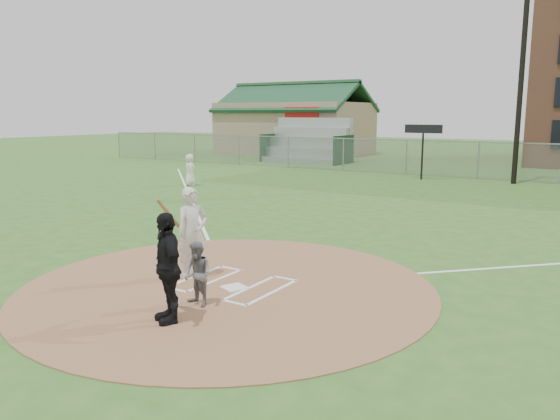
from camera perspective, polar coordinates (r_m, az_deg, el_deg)
The scene contains 14 objects.
ground at distance 11.31m, azimuth -5.46°, elevation -8.00°, with size 140.00×140.00×0.00m, color #315F20.
dirt_circle at distance 11.31m, azimuth -5.46°, elevation -7.95°, with size 8.40×8.40×0.02m, color #9A6948.
home_plate at distance 11.15m, azimuth -4.79°, elevation -8.07°, with size 0.44×0.44×0.03m, color white.
foul_line_third at distance 23.70m, azimuth -9.42°, elevation 1.44°, with size 0.10×24.00×0.01m, color white.
catcher at distance 10.10m, azimuth -8.61°, elevation -6.64°, with size 0.58×0.45×1.19m, color slate.
umpire at distance 9.36m, azimuth -11.69°, elevation -5.89°, with size 1.10×0.46×1.88m, color black.
ondeck_player at distance 27.17m, azimuth -9.39°, elevation 4.16°, with size 0.76×0.49×1.55m, color white.
batters_boxes at distance 11.42m, azimuth -5.00°, elevation -7.69°, with size 2.08×1.88×0.01m.
batter_at_plate at distance 11.75m, azimuth -9.13°, elevation -2.36°, with size 0.71×1.12×1.95m.
outfield_fence at distance 31.30m, azimuth 20.00°, elevation 4.90°, with size 56.08×0.08×2.03m.
bleachers at distance 39.89m, azimuth 2.77°, elevation 7.29°, with size 6.08×3.20×3.20m.
clubhouse at distance 48.25m, azimuth 1.57°, elevation 8.72°, with size 12.20×8.71×6.23m.
light_pole at distance 30.01m, azimuth 24.10°, elevation 15.15°, with size 1.20×0.30×12.22m.
scoreboard_sign at distance 30.12m, azimuth 14.73°, elevation 7.61°, with size 2.00×0.10×2.93m.
Camera 1 is at (6.61, -8.49, 3.50)m, focal length 35.00 mm.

